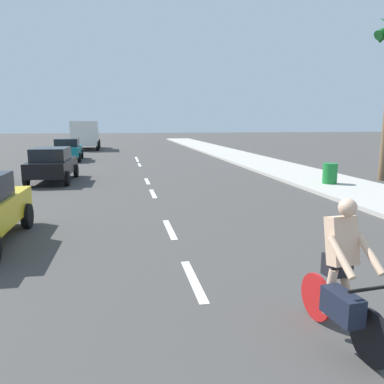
{
  "coord_description": "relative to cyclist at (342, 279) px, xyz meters",
  "views": [
    {
      "loc": [
        -1.18,
        1.45,
        2.71
      ],
      "look_at": [
        0.44,
        10.01,
        1.1
      ],
      "focal_mm": 35.44,
      "sensor_mm": 36.0,
      "label": 1
    }
  ],
  "objects": [
    {
      "name": "parked_car_teal",
      "position": [
        -6.3,
        24.39,
        0.01
      ],
      "size": [
        2.04,
        4.21,
        1.57
      ],
      "rotation": [
        0.0,
        0.0,
        0.03
      ],
      "color": "#14727A",
      "rests_on": "ground"
    },
    {
      "name": "ground_plane",
      "position": [
        -1.42,
        14.63,
        -0.83
      ],
      "size": [
        160.0,
        160.0,
        0.0
      ],
      "primitive_type": "plane",
      "color": "#423F3D"
    },
    {
      "name": "lane_stripe_6",
      "position": [
        -1.42,
        20.53,
        -0.83
      ],
      "size": [
        0.16,
        1.8,
        0.01
      ],
      "primitive_type": "cube",
      "color": "white",
      "rests_on": "ground"
    },
    {
      "name": "parked_car_black",
      "position": [
        -5.7,
        14.27,
        0.01
      ],
      "size": [
        1.96,
        4.03,
        1.57
      ],
      "rotation": [
        0.0,
        0.0,
        -0.03
      ],
      "color": "black",
      "rests_on": "ground"
    },
    {
      "name": "lane_stripe_2",
      "position": [
        -1.42,
        2.17,
        -0.83
      ],
      "size": [
        0.16,
        1.8,
        0.01
      ],
      "primitive_type": "cube",
      "color": "white",
      "rests_on": "ground"
    },
    {
      "name": "lane_stripe_4",
      "position": [
        -1.42,
        10.41,
        -0.83
      ],
      "size": [
        0.16,
        1.8,
        0.01
      ],
      "primitive_type": "cube",
      "color": "white",
      "rests_on": "ground"
    },
    {
      "name": "lane_stripe_3",
      "position": [
        -1.42,
        5.4,
        -0.83
      ],
      "size": [
        0.16,
        1.8,
        0.01
      ],
      "primitive_type": "cube",
      "color": "white",
      "rests_on": "ground"
    },
    {
      "name": "lane_stripe_5",
      "position": [
        -1.42,
        13.57,
        -0.83
      ],
      "size": [
        0.16,
        1.8,
        0.01
      ],
      "primitive_type": "cube",
      "color": "white",
      "rests_on": "ground"
    },
    {
      "name": "trash_bin_far",
      "position": [
        6.1,
        10.63,
        -0.26
      ],
      "size": [
        0.6,
        0.6,
        0.86
      ],
      "primitive_type": "cylinder",
      "color": "#19722D",
      "rests_on": "sidewalk_strip"
    },
    {
      "name": "lane_stripe_7",
      "position": [
        -1.42,
        23.4,
        -0.83
      ],
      "size": [
        0.16,
        1.8,
        0.01
      ],
      "primitive_type": "cube",
      "color": "white",
      "rests_on": "ground"
    },
    {
      "name": "sidewalk_strip",
      "position": [
        6.48,
        16.63,
        -0.76
      ],
      "size": [
        3.6,
        80.0,
        0.14
      ],
      "primitive_type": "cube",
      "color": "#B2ADA3",
      "rests_on": "ground"
    },
    {
      "name": "cyclist",
      "position": [
        0.0,
        0.0,
        0.0
      ],
      "size": [
        0.66,
        1.71,
        1.82
      ],
      "rotation": [
        0.0,
        0.0,
        3.23
      ],
      "color": "black",
      "rests_on": "ground"
    },
    {
      "name": "delivery_truck",
      "position": [
        -5.98,
        35.67,
        0.67
      ],
      "size": [
        2.77,
        6.29,
        2.8
      ],
      "rotation": [
        0.0,
        0.0,
        0.02
      ],
      "color": "beige",
      "rests_on": "ground"
    },
    {
      "name": "lane_stripe_8",
      "position": [
        -1.42,
        25.41,
        -0.83
      ],
      "size": [
        0.16,
        1.8,
        0.01
      ],
      "primitive_type": "cube",
      "color": "white",
      "rests_on": "ground"
    }
  ]
}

